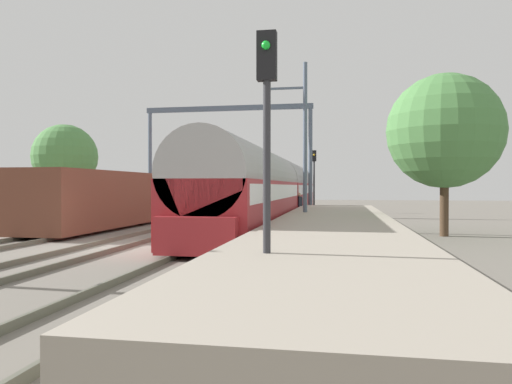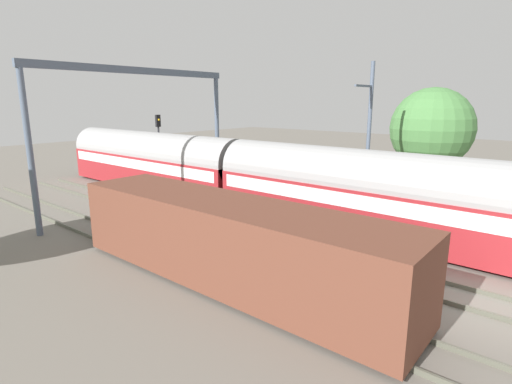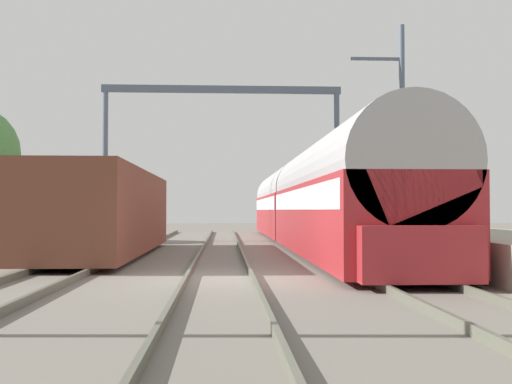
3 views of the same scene
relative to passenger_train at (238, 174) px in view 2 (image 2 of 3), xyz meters
The scene contains 11 objects.
ground 14.56m from the passenger_train, 105.52° to the right, with size 120.00×120.00×0.00m, color slate.
track_far_west 16.01m from the passenger_train, 119.05° to the right, with size 1.52×60.00×0.16m.
track_west 14.55m from the passenger_train, 105.52° to the right, with size 1.52×60.00×0.16m.
platform 12.59m from the passenger_train, 72.21° to the right, with size 4.40×28.00×0.90m.
passenger_train is the anchor object (origin of this frame).
freight_car 10.12m from the passenger_train, 139.85° to the right, with size 2.80×13.00×2.70m.
person_crossing 1.81m from the passenger_train, 12.67° to the left, with size 0.43×0.46×1.73m.
railway_signal_far 10.13m from the passenger_train, 79.00° to the left, with size 0.36×0.30×5.07m.
catenary_gantry 6.46m from the passenger_train, 136.31° to the left, with size 12.12×0.28×7.86m.
catenary_pole_east_mid 7.48m from the passenger_train, 70.81° to the right, with size 1.90×0.20×8.00m.
tree_east_background 11.90m from the passenger_train, 43.69° to the right, with size 4.86×4.86×6.90m.
Camera 2 is at (-13.12, -1.48, 6.13)m, focal length 28.15 mm.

